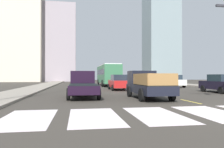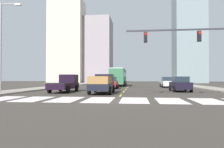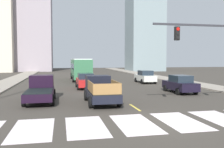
{
  "view_description": "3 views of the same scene",
  "coord_description": "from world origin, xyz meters",
  "views": [
    {
      "loc": [
        -6.87,
        -8.39,
        1.56
      ],
      "look_at": [
        -2.72,
        17.28,
        1.81
      ],
      "focal_mm": 34.8,
      "sensor_mm": 36.0,
      "label": 1
    },
    {
      "loc": [
        1.33,
        -14.91,
        1.57
      ],
      "look_at": [
        -2.27,
        17.38,
        2.16
      ],
      "focal_mm": 33.81,
      "sensor_mm": 36.0,
      "label": 2
    },
    {
      "loc": [
        -4.88,
        -11.76,
        3.27
      ],
      "look_at": [
        -0.5,
        9.21,
        1.97
      ],
      "focal_mm": 39.3,
      "sensor_mm": 36.0,
      "label": 3
    }
  ],
  "objects": [
    {
      "name": "ground_plane",
      "position": [
        0.0,
        0.0,
        0.0
      ],
      "size": [
        160.0,
        160.0,
        0.0
      ],
      "primitive_type": "plane",
      "color": "#3C3730"
    },
    {
      "name": "sidewalk_right",
      "position": [
        12.05,
        18.0,
        0.07
      ],
      "size": [
        3.22,
        110.0,
        0.15
      ],
      "primitive_type": "cube",
      "color": "gray",
      "rests_on": "ground"
    },
    {
      "name": "crosswalk_stripe_1",
      "position": [
        -6.21,
        0.0,
        0.0
      ],
      "size": [
        1.9,
        3.98,
        0.01
      ],
      "primitive_type": "cube",
      "color": "silver",
      "rests_on": "ground"
    },
    {
      "name": "crosswalk_stripe_2",
      "position": [
        -3.73,
        0.0,
        0.0
      ],
      "size": [
        1.9,
        3.98,
        0.01
      ],
      "primitive_type": "cube",
      "color": "silver",
      "rests_on": "ground"
    },
    {
      "name": "crosswalk_stripe_3",
      "position": [
        -1.24,
        0.0,
        0.0
      ],
      "size": [
        1.9,
        3.98,
        0.01
      ],
      "primitive_type": "cube",
      "color": "silver",
      "rests_on": "ground"
    },
    {
      "name": "crosswalk_stripe_4",
      "position": [
        1.24,
        0.0,
        0.0
      ],
      "size": [
        1.9,
        3.98,
        0.01
      ],
      "primitive_type": "cube",
      "color": "silver",
      "rests_on": "ground"
    },
    {
      "name": "crosswalk_stripe_5",
      "position": [
        3.73,
        0.0,
        0.0
      ],
      "size": [
        1.9,
        3.98,
        0.01
      ],
      "primitive_type": "cube",
      "color": "silver",
      "rests_on": "ground"
    },
    {
      "name": "lane_dash_0",
      "position": [
        0.0,
        4.0,
        0.0
      ],
      "size": [
        0.16,
        2.4,
        0.01
      ],
      "primitive_type": "cube",
      "color": "gold",
      "rests_on": "ground"
    },
    {
      "name": "lane_dash_1",
      "position": [
        0.0,
        9.0,
        0.0
      ],
      "size": [
        0.16,
        2.4,
        0.01
      ],
      "primitive_type": "cube",
      "color": "gold",
      "rests_on": "ground"
    },
    {
      "name": "lane_dash_2",
      "position": [
        0.0,
        14.0,
        0.0
      ],
      "size": [
        0.16,
        2.4,
        0.01
      ],
      "primitive_type": "cube",
      "color": "gold",
      "rests_on": "ground"
    },
    {
      "name": "lane_dash_3",
      "position": [
        0.0,
        19.0,
        0.0
      ],
      "size": [
        0.16,
        2.4,
        0.01
      ],
      "primitive_type": "cube",
      "color": "gold",
      "rests_on": "ground"
    },
    {
      "name": "lane_dash_4",
      "position": [
        0.0,
        24.0,
        0.0
      ],
      "size": [
        0.16,
        2.4,
        0.01
      ],
      "primitive_type": "cube",
      "color": "gold",
      "rests_on": "ground"
    },
    {
      "name": "lane_dash_5",
      "position": [
        0.0,
        29.0,
        0.0
      ],
      "size": [
        0.16,
        2.4,
        0.01
      ],
      "primitive_type": "cube",
      "color": "gold",
      "rests_on": "ground"
    },
    {
      "name": "lane_dash_6",
      "position": [
        0.0,
        34.0,
        0.0
      ],
      "size": [
        0.16,
        2.4,
        0.01
      ],
      "primitive_type": "cube",
      "color": "gold",
      "rests_on": "ground"
    },
    {
      "name": "lane_dash_7",
      "position": [
        0.0,
        39.0,
        0.0
      ],
      "size": [
        0.16,
        2.4,
        0.01
      ],
      "primitive_type": "cube",
      "color": "gold",
      "rests_on": "ground"
    },
    {
      "name": "pickup_stakebed",
      "position": [
        -1.99,
        6.39,
        0.94
      ],
      "size": [
        2.18,
        5.2,
        1.96
      ],
      "rotation": [
        0.0,
        0.0,
        0.03
      ],
      "color": "black",
      "rests_on": "ground"
    },
    {
      "name": "pickup_dark",
      "position": [
        -6.44,
        7.86,
        0.92
      ],
      "size": [
        2.18,
        5.2,
        1.96
      ],
      "rotation": [
        0.0,
        0.0,
        -0.04
      ],
      "color": "black",
      "rests_on": "ground"
    },
    {
      "name": "city_bus",
      "position": [
        -1.95,
        25.98,
        1.95
      ],
      "size": [
        2.72,
        10.8,
        3.32
      ],
      "rotation": [
        0.0,
        0.0,
        0.01
      ],
      "color": "#336D47",
      "rests_on": "ground"
    },
    {
      "name": "sedan_mid",
      "position": [
        -2.22,
        15.53,
        0.86
      ],
      "size": [
        2.02,
        4.4,
        1.72
      ],
      "rotation": [
        0.0,
        0.0,
        0.02
      ],
      "color": "red",
      "rests_on": "ground"
    },
    {
      "name": "sedan_near_left",
      "position": [
        6.47,
        20.22,
        0.86
      ],
      "size": [
        2.02,
        4.4,
        1.72
      ],
      "rotation": [
        0.0,
        0.0,
        -0.04
      ],
      "color": "silver",
      "rests_on": "ground"
    },
    {
      "name": "sedan_near_right",
      "position": [
        6.43,
        10.05,
        0.86
      ],
      "size": [
        2.02,
        4.4,
        1.72
      ],
      "rotation": [
        0.0,
        0.0,
        0.02
      ],
      "color": "black",
      "rests_on": "ground"
    },
    {
      "name": "block_mid_left",
      "position": [
        -12.52,
        59.76,
        11.3
      ],
      "size": [
        10.54,
        11.65,
        22.6
      ],
      "primitive_type": "cube",
      "color": "gray",
      "rests_on": "ground"
    }
  ]
}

